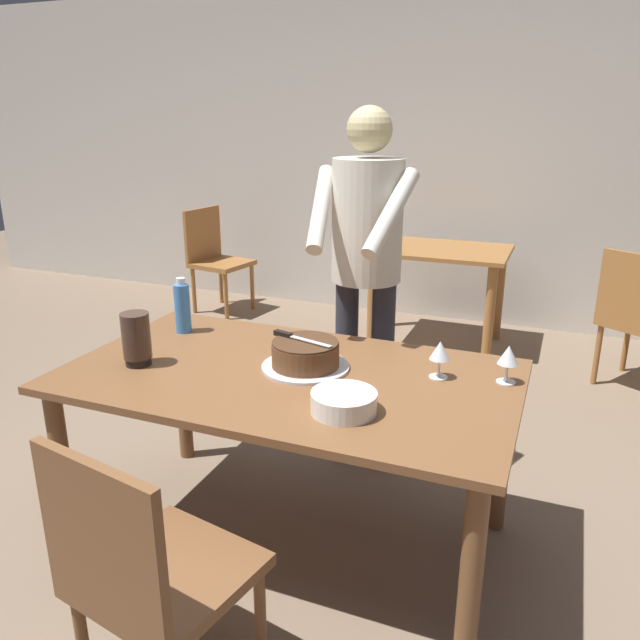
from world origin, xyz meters
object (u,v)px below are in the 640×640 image
at_px(background_chair_1, 215,256).
at_px(hurricane_lamp, 136,339).
at_px(wine_glass_near, 440,352).
at_px(background_chair_0, 640,316).
at_px(water_bottle, 182,307).
at_px(cake_knife, 291,336).
at_px(chair_near_side, 147,572).
at_px(plate_stack, 344,402).
at_px(background_table, 439,269).
at_px(cake_on_platter, 305,356).
at_px(main_dining_table, 289,396).
at_px(wine_glass_far, 508,356).
at_px(person_cutting_cake, 366,254).

bearing_deg(background_chair_1, hurricane_lamp, -64.13).
bearing_deg(wine_glass_near, background_chair_0, 66.77).
relative_size(wine_glass_near, water_bottle, 0.58).
xyz_separation_m(cake_knife, chair_near_side, (-0.01, -0.94, -0.37)).
xyz_separation_m(plate_stack, background_table, (-0.25, 2.78, -0.21)).
distance_m(chair_near_side, background_table, 3.41).
distance_m(cake_on_platter, plate_stack, 0.40).
xyz_separation_m(main_dining_table, plate_stack, (0.31, -0.23, 0.13)).
distance_m(wine_glass_far, person_cutting_cake, 0.88).
distance_m(plate_stack, chair_near_side, 0.77).
bearing_deg(person_cutting_cake, cake_knife, -99.64).
bearing_deg(wine_glass_near, background_table, 101.48).
bearing_deg(background_chair_0, background_chair_1, 171.44).
distance_m(cake_on_platter, hurricane_lamp, 0.66).
distance_m(plate_stack, background_table, 2.80).
xyz_separation_m(hurricane_lamp, chair_near_side, (0.54, -0.71, -0.37)).
bearing_deg(plate_stack, person_cutting_cake, 103.98).
bearing_deg(main_dining_table, person_cutting_cake, 83.72).
height_order(wine_glass_far, background_chair_1, background_chair_1).
bearing_deg(main_dining_table, plate_stack, -36.82).
height_order(cake_on_platter, chair_near_side, chair_near_side).
height_order(chair_near_side, background_table, chair_near_side).
relative_size(wine_glass_near, chair_near_side, 0.16).
relative_size(main_dining_table, background_chair_1, 1.89).
distance_m(main_dining_table, wine_glass_far, 0.83).
relative_size(cake_on_platter, background_chair_0, 0.38).
xyz_separation_m(plate_stack, water_bottle, (-0.94, 0.48, 0.08)).
bearing_deg(cake_knife, background_chair_0, 55.68).
bearing_deg(background_chair_1, chair_near_side, -61.62).
relative_size(background_table, background_chair_0, 1.11).
relative_size(main_dining_table, person_cutting_cake, 0.99).
bearing_deg(background_chair_1, cake_knife, -53.45).
relative_size(wine_glass_far, background_table, 0.14).
xyz_separation_m(main_dining_table, hurricane_lamp, (-0.58, -0.14, 0.21)).
height_order(cake_knife, water_bottle, water_bottle).
bearing_deg(plate_stack, wine_glass_near, 59.81).
bearing_deg(wine_glass_near, cake_on_platter, -168.29).
bearing_deg(water_bottle, person_cutting_cake, 31.99).
relative_size(main_dining_table, cake_on_platter, 5.01).
relative_size(cake_knife, wine_glass_far, 1.85).
height_order(cake_knife, background_chair_0, background_chair_0).
xyz_separation_m(cake_on_platter, person_cutting_cake, (0.03, 0.63, 0.27)).
bearing_deg(plate_stack, cake_on_platter, 131.83).
xyz_separation_m(main_dining_table, person_cutting_cake, (0.08, 0.69, 0.42)).
height_order(chair_near_side, background_chair_0, same).
bearing_deg(plate_stack, background_chair_1, 127.82).
xyz_separation_m(cake_on_platter, cake_knife, (-0.07, 0.02, 0.06)).
distance_m(cake_on_platter, background_table, 2.50).
distance_m(wine_glass_near, hurricane_lamp, 1.16).
bearing_deg(plate_stack, main_dining_table, 143.18).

